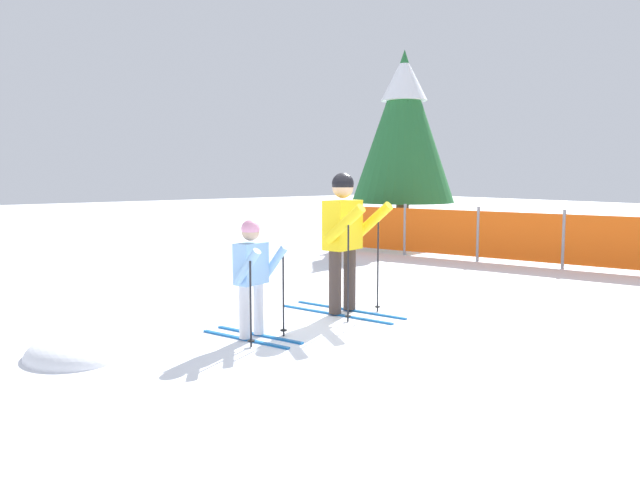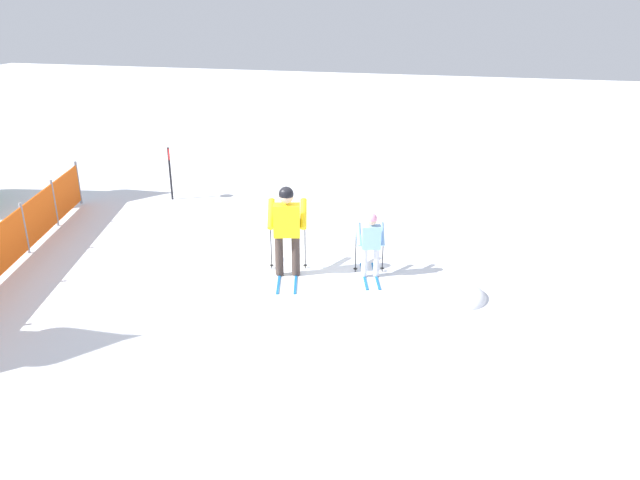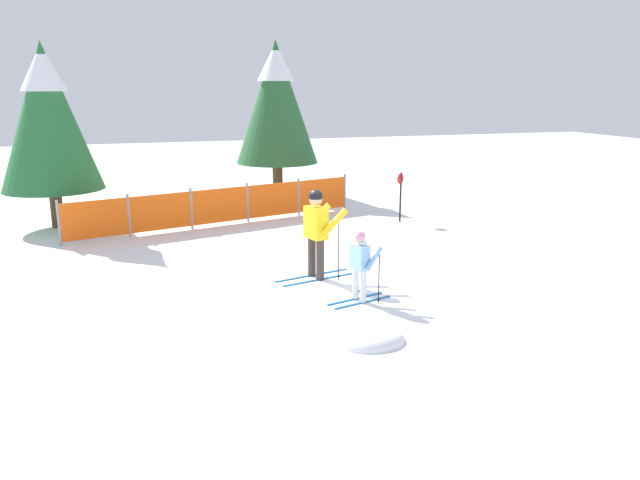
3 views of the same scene
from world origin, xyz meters
The scene contains 6 objects.
ground_plane centered at (0.00, 0.00, 0.00)m, with size 60.00×60.00×0.00m, color white.
skier_adult centered at (-0.13, 0.10, 0.99)m, with size 1.61×0.82×1.67m.
skier_child centered at (0.16, -1.36, 0.70)m, with size 1.16×0.61×1.20m.
safety_fence centered at (-1.14, 5.13, 0.52)m, with size 7.56×2.12×1.04m.
trail_marker centered at (3.42, 4.14, 0.81)m, with size 0.25×0.17×1.31m.
snow_mound centered at (-0.31, -2.98, 0.00)m, with size 1.00×0.85×0.40m, color white.
Camera 2 is at (-9.98, -2.94, 4.77)m, focal length 35.00 mm.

